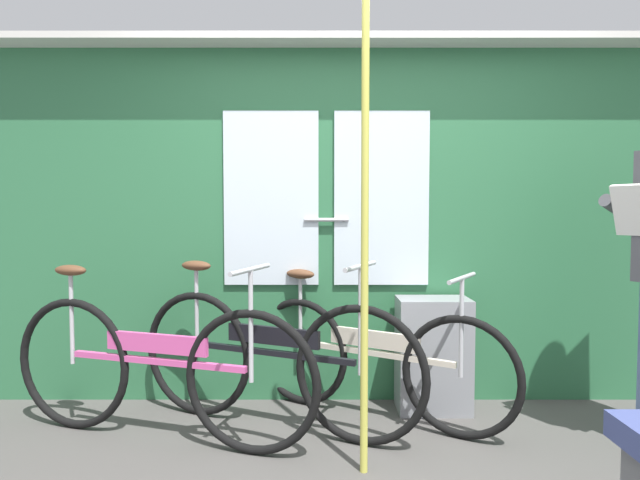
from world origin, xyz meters
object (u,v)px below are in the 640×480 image
(handrail_pole, at_px, (366,233))
(bicycle_by_pole, at_px, (273,359))
(bicycle_leaning_behind, at_px, (156,368))
(trash_bin_by_wall, at_px, (434,354))
(bicycle_near_door, at_px, (373,359))

(handrail_pole, bearing_deg, bicycle_by_pole, 132.87)
(bicycle_leaning_behind, height_order, trash_bin_by_wall, bicycle_leaning_behind)
(bicycle_near_door, relative_size, handrail_pole, 0.66)
(bicycle_near_door, xyz_separation_m, bicycle_by_pole, (-0.58, -0.13, 0.03))
(bicycle_near_door, xyz_separation_m, trash_bin_by_wall, (0.39, 0.15, -0.01))
(trash_bin_by_wall, xyz_separation_m, handrail_pole, (-0.49, -0.80, 0.78))
(bicycle_leaning_behind, relative_size, trash_bin_by_wall, 2.54)
(bicycle_by_pole, height_order, handrail_pole, handrail_pole)
(handrail_pole, bearing_deg, bicycle_leaning_behind, 161.88)
(bicycle_near_door, bearing_deg, handrail_pole, -67.77)
(bicycle_leaning_behind, bearing_deg, trash_bin_by_wall, 33.35)
(bicycle_near_door, distance_m, handrail_pole, 1.01)
(bicycle_leaning_behind, bearing_deg, handrail_pole, -0.52)
(bicycle_by_pole, bearing_deg, trash_bin_by_wall, 40.58)
(bicycle_leaning_behind, height_order, bicycle_by_pole, bicycle_by_pole)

